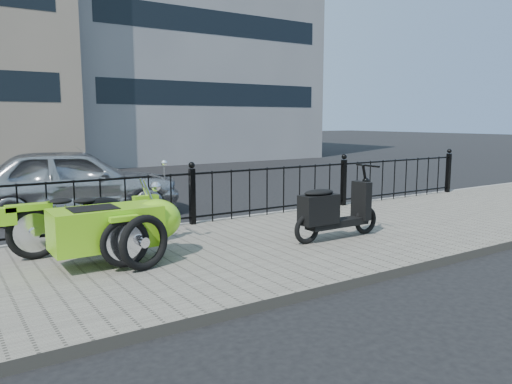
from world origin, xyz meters
TOP-DOWN VIEW (x-y plane):
  - ground at (0.00, 0.00)m, footprint 120.00×120.00m
  - sidewalk at (0.00, -0.50)m, footprint 30.00×3.80m
  - curb at (0.00, 1.44)m, footprint 30.00×0.10m
  - iron_fence at (0.00, 1.30)m, footprint 14.11×0.11m
  - building_grey at (7.00, 16.99)m, footprint 12.00×8.01m
  - motorcycle_sidecar at (-1.78, -0.17)m, footprint 2.28×1.48m
  - scooter at (1.26, -0.85)m, footprint 1.63×0.47m
  - spare_tire at (-1.66, -0.79)m, footprint 0.68×0.26m
  - sedan_car at (-1.35, 3.75)m, footprint 4.30×2.41m

SIDE VIEW (x-z plane):
  - ground at x=0.00m, z-range 0.00..0.00m
  - sidewalk at x=0.00m, z-range 0.00..0.12m
  - curb at x=0.00m, z-range 0.00..0.12m
  - spare_tire at x=-1.66m, z-range 0.12..0.79m
  - scooter at x=1.26m, z-range 0.00..1.10m
  - iron_fence at x=0.00m, z-range 0.05..1.12m
  - motorcycle_sidecar at x=-1.78m, z-range 0.10..1.09m
  - sedan_car at x=-1.35m, z-range 0.00..1.38m
  - building_grey at x=7.00m, z-range 0.00..15.00m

